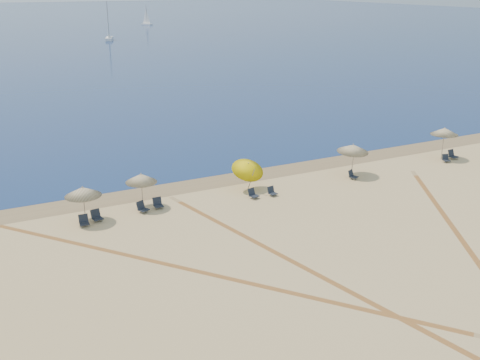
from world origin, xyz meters
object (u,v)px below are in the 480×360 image
object	(u,v)px
chair_9	(446,159)
sailboat_0	(147,19)
umbrella_3	(248,167)
chair_4	(142,208)
umbrella_4	(353,148)
chair_10	(452,155)
chair_7	(272,192)
umbrella_2	(141,178)
chair_6	(253,194)
umbrella_5	(445,131)
chair_3	(97,216)
chair_5	(158,204)
chair_2	(84,221)
umbrella_1	(83,192)
chair_8	(352,175)
sailboat_1	(108,28)

from	to	relation	value
chair_9	sailboat_0	bearing A→B (deg)	97.76
umbrella_3	chair_4	world-z (taller)	umbrella_3
umbrella_4	chair_10	distance (m)	10.22
umbrella_4	chair_7	world-z (taller)	umbrella_4
umbrella_2	umbrella_4	world-z (taller)	umbrella_4
chair_6	chair_7	size ratio (longest dim) A/B	1.15
umbrella_2	umbrella_5	xyz separation A→B (m)	(25.29, -0.78, 0.30)
umbrella_4	chair_3	xyz separation A→B (m)	(-19.15, 0.09, -1.81)
umbrella_4	chair_10	bearing A→B (deg)	-1.74
chair_9	chair_10	world-z (taller)	chair_10
chair_5	chair_7	distance (m)	7.80
umbrella_4	chair_9	distance (m)	9.11
sailboat_0	chair_6	bearing A→B (deg)	-127.83
chair_7	chair_3	bearing A→B (deg)	166.18
umbrella_4	chair_7	bearing A→B (deg)	-172.59
chair_4	chair_10	world-z (taller)	chair_10
chair_3	chair_5	distance (m)	4.03
chair_2	chair_3	size ratio (longest dim) A/B	0.88
umbrella_3	chair_5	bearing A→B (deg)	-177.34
umbrella_1	chair_5	distance (m)	4.94
chair_10	umbrella_1	bearing A→B (deg)	172.93
chair_4	sailboat_0	size ratio (longest dim) A/B	0.13
chair_3	sailboat_0	world-z (taller)	sailboat_0
chair_7	chair_10	xyz separation A→B (m)	(17.50, 0.66, 0.06)
umbrella_2	umbrella_4	size ratio (longest dim) A/B	0.94
umbrella_1	chair_3	bearing A→B (deg)	-15.60
chair_6	chair_9	world-z (taller)	chair_6
chair_9	umbrella_3	bearing A→B (deg)	-167.54
chair_5	chair_2	bearing A→B (deg)	-171.53
umbrella_5	chair_2	distance (m)	29.39
umbrella_1	chair_3	size ratio (longest dim) A/B	2.97
chair_7	chair_9	xyz separation A→B (m)	(16.34, 0.22, 0.00)
chair_2	chair_7	xyz separation A→B (m)	(12.55, -0.67, -0.02)
umbrella_5	chair_3	xyz separation A→B (m)	(-28.47, -0.06, -1.99)
umbrella_1	chair_8	bearing A→B (deg)	-2.79
umbrella_3	umbrella_1	bearing A→B (deg)	-177.84
chair_5	chair_10	distance (m)	25.20
chair_6	chair_10	distance (m)	18.90
umbrella_5	chair_5	size ratio (longest dim) A/B	3.88
sailboat_0	umbrella_4	bearing A→B (deg)	-124.89
umbrella_4	chair_3	distance (m)	19.24
chair_5	chair_8	xyz separation A→B (m)	(14.70, -1.06, -0.01)
umbrella_2	chair_3	xyz separation A→B (m)	(-3.18, -0.84, -1.69)
chair_8	chair_3	bearing A→B (deg)	154.02
chair_4	chair_9	xyz separation A→B (m)	(25.13, -0.92, -0.03)
chair_7	chair_8	xyz separation A→B (m)	(7.02, 0.29, 0.02)
chair_5	sailboat_1	bearing A→B (deg)	77.44
chair_2	sailboat_1	xyz separation A→B (m)	(30.53, 111.61, 2.50)
chair_10	sailboat_0	bearing A→B (deg)	74.94
umbrella_3	chair_6	bearing A→B (deg)	-106.32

